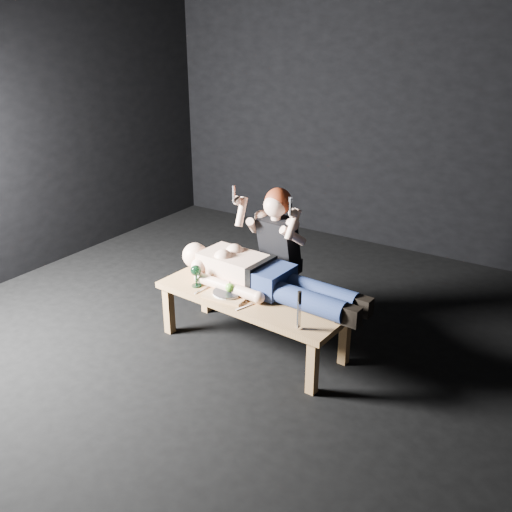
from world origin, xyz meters
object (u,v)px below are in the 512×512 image
table (252,321)px  kneeling_woman (284,253)px  lying_man (267,275)px  serving_tray (227,295)px  goblet (196,276)px  carving_knife (299,310)px

table → kneeling_woman: kneeling_woman is taller
lying_man → serving_tray: (-0.20, -0.23, -0.13)m
table → serving_tray: serving_tray is taller
lying_man → table: bearing=-111.1°
goblet → carving_knife: (0.98, -0.15, 0.05)m
table → carving_knife: carving_knife is taller
serving_tray → goblet: bearing=178.4°
serving_tray → lying_man: bearing=48.8°
goblet → carving_knife: 0.99m
kneeling_woman → carving_knife: size_ratio=4.34×
kneeling_woman → serving_tray: (-0.11, -0.64, -0.14)m
table → kneeling_woman: (-0.04, 0.53, 0.38)m
lying_man → goblet: (-0.50, -0.22, -0.05)m
serving_tray → carving_knife: carving_knife is taller
lying_man → serving_tray: lying_man is taller
table → goblet: bearing=-162.6°
serving_tray → goblet: size_ratio=1.84×
lying_man → kneeling_woman: bearing=107.0°
serving_tray → table: bearing=37.7°
table → kneeling_woman: size_ratio=1.25×
serving_tray → carving_knife: (0.68, -0.14, 0.13)m
kneeling_woman → carving_knife: kneeling_woman is taller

